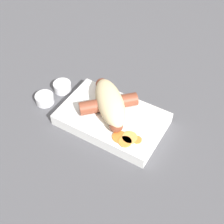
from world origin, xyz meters
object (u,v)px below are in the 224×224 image
(condiment_cup_near, at_px, (62,87))
(bread_roll, at_px, (110,102))
(food_tray, at_px, (112,119))
(condiment_cup_far, at_px, (45,99))
(sausage, at_px, (109,104))

(condiment_cup_near, bearing_deg, bread_roll, -7.58)
(food_tray, xyz_separation_m, condiment_cup_near, (-0.18, 0.03, -0.00))
(food_tray, xyz_separation_m, condiment_cup_far, (-0.19, -0.03, -0.00))
(bread_roll, xyz_separation_m, sausage, (-0.01, 0.00, -0.01))
(food_tray, bearing_deg, condiment_cup_far, -171.86)
(food_tray, relative_size, condiment_cup_far, 5.27)
(bread_roll, height_order, condiment_cup_far, bread_roll)
(bread_roll, distance_m, condiment_cup_far, 0.19)
(food_tray, xyz_separation_m, bread_roll, (-0.01, 0.01, 0.04))
(food_tray, distance_m, condiment_cup_near, 0.18)
(food_tray, bearing_deg, bread_roll, 136.42)
(food_tray, height_order, sausage, sausage)
(sausage, bearing_deg, food_tray, -37.98)
(condiment_cup_near, relative_size, condiment_cup_far, 1.00)
(sausage, distance_m, condiment_cup_near, 0.16)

